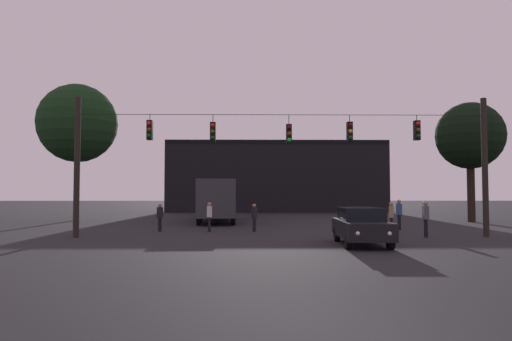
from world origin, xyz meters
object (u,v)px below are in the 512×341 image
at_px(car_near_right, 361,225).
at_px(tree_behind_building, 470,136).
at_px(tree_left_silhouette, 77,123).
at_px(pedestrian_near_bus, 426,217).
at_px(pedestrian_crossing_right, 209,215).
at_px(city_bus, 217,196).
at_px(pedestrian_far_side, 399,213).
at_px(pedestrian_crossing_left, 254,216).
at_px(pedestrian_trailing, 160,216).
at_px(pedestrian_crossing_center, 391,215).

height_order(car_near_right, tree_behind_building, tree_behind_building).
bearing_deg(tree_left_silhouette, tree_behind_building, -4.15).
relative_size(car_near_right, pedestrian_near_bus, 2.54).
distance_m(pedestrian_crossing_right, tree_left_silhouette, 16.32).
xyz_separation_m(city_bus, pedestrian_crossing_right, (0.26, -9.21, -0.96)).
distance_m(city_bus, pedestrian_near_bus, 16.54).
bearing_deg(pedestrian_near_bus, tree_left_silhouette, 148.09).
bearing_deg(tree_left_silhouette, pedestrian_far_side, -22.49).
xyz_separation_m(city_bus, pedestrian_crossing_left, (2.70, -9.03, -1.02)).
height_order(pedestrian_crossing_right, tree_behind_building, tree_behind_building).
distance_m(pedestrian_trailing, tree_behind_building, 22.97).
height_order(pedestrian_near_bus, pedestrian_far_side, pedestrian_near_bus).
distance_m(pedestrian_crossing_left, pedestrian_near_bus, 8.83).
bearing_deg(pedestrian_near_bus, pedestrian_trailing, 165.10).
xyz_separation_m(pedestrian_near_bus, pedestrian_far_side, (0.16, 4.44, -0.00)).
height_order(city_bus, pedestrian_near_bus, city_bus).
bearing_deg(pedestrian_trailing, pedestrian_crossing_right, -6.05).
xyz_separation_m(pedestrian_crossing_right, pedestrian_near_bus, (10.58, -3.25, 0.08)).
bearing_deg(pedestrian_far_side, pedestrian_near_bus, -92.08).
height_order(pedestrian_crossing_left, tree_behind_building, tree_behind_building).
xyz_separation_m(city_bus, pedestrian_trailing, (-2.48, -8.92, -1.01)).
height_order(pedestrian_trailing, tree_left_silhouette, tree_left_silhouette).
xyz_separation_m(pedestrian_near_bus, tree_behind_building, (7.63, 11.31, 5.23)).
height_order(pedestrian_near_bus, pedestrian_trailing, pedestrian_near_bus).
distance_m(pedestrian_crossing_left, pedestrian_trailing, 5.17).
xyz_separation_m(car_near_right, pedestrian_far_side, (3.99, 7.53, 0.18)).
distance_m(pedestrian_trailing, pedestrian_far_side, 13.50).
height_order(pedestrian_crossing_center, pedestrian_far_side, pedestrian_far_side).
xyz_separation_m(pedestrian_crossing_center, pedestrian_far_side, (1.03, 1.90, 0.06)).
xyz_separation_m(pedestrian_crossing_center, pedestrian_trailing, (-12.44, 1.01, -0.06)).
height_order(city_bus, car_near_right, city_bus).
height_order(pedestrian_crossing_left, pedestrian_far_side, pedestrian_far_side).
xyz_separation_m(car_near_right, pedestrian_trailing, (-9.49, 6.63, 0.06)).
height_order(pedestrian_crossing_left, tree_left_silhouette, tree_left_silhouette).
relative_size(car_near_right, pedestrian_crossing_center, 2.69).
distance_m(city_bus, tree_left_silhouette, 12.11).
height_order(pedestrian_crossing_right, pedestrian_near_bus, pedestrian_near_bus).
relative_size(pedestrian_near_bus, tree_left_silhouette, 0.17).
xyz_separation_m(pedestrian_crossing_left, pedestrian_trailing, (-5.17, 0.12, 0.02)).
distance_m(pedestrian_crossing_center, tree_behind_building, 13.31).
height_order(car_near_right, pedestrian_crossing_right, pedestrian_crossing_right).
distance_m(pedestrian_crossing_center, tree_left_silhouette, 24.27).
xyz_separation_m(city_bus, pedestrian_far_side, (11.00, -8.02, -0.89)).
bearing_deg(car_near_right, pedestrian_crossing_right, 136.80).
distance_m(car_near_right, pedestrian_far_side, 8.52).
bearing_deg(tree_behind_building, pedestrian_trailing, -159.64).
xyz_separation_m(pedestrian_trailing, tree_behind_building, (20.94, 7.77, 5.35)).
bearing_deg(pedestrian_near_bus, pedestrian_far_side, 87.92).
distance_m(car_near_right, tree_behind_building, 19.18).
height_order(car_near_right, pedestrian_far_side, pedestrian_far_side).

